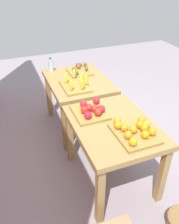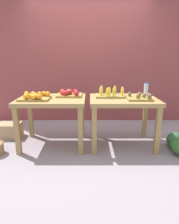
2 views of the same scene
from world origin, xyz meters
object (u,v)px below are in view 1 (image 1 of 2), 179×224
(apple_bin, at_px, (91,110))
(display_table_left, at_px, (113,133))
(kiwi_bin, at_px, (80,71))
(watermelon_pile, at_px, (77,90))
(banana_crate, at_px, (76,84))
(display_table_right, at_px, (78,87))
(water_bottle, at_px, (51,65))
(orange_bin, at_px, (135,131))

(apple_bin, bearing_deg, display_table_left, -150.07)
(kiwi_bin, bearing_deg, watermelon_pile, -13.79)
(apple_bin, relative_size, watermelon_pile, 0.56)
(watermelon_pile, bearing_deg, apple_bin, 166.56)
(banana_crate, xyz_separation_m, watermelon_pile, (1.11, -0.37, -0.69))
(display_table_left, relative_size, banana_crate, 2.32)
(display_table_right, height_order, apple_bin, apple_bin)
(display_table_left, distance_m, apple_bin, 0.34)
(display_table_left, height_order, apple_bin, apple_bin)
(display_table_right, xyz_separation_m, water_bottle, (0.42, 0.27, 0.21))
(banana_crate, height_order, watermelon_pile, banana_crate)
(orange_bin, distance_m, water_bottle, 1.81)
(display_table_left, height_order, watermelon_pile, display_table_left)
(banana_crate, distance_m, watermelon_pile, 1.36)
(display_table_right, relative_size, water_bottle, 4.99)
(kiwi_bin, xyz_separation_m, watermelon_pile, (0.67, -0.16, -0.68))
(orange_bin, height_order, kiwi_bin, orange_bin)
(orange_bin, xyz_separation_m, watermelon_pile, (2.25, -0.17, -0.69))
(apple_bin, relative_size, water_bottle, 1.92)
(apple_bin, height_order, kiwi_bin, apple_bin)
(display_table_right, bearing_deg, orange_bin, -175.50)
(display_table_right, xyz_separation_m, kiwi_bin, (0.23, -0.11, 0.15))
(water_bottle, bearing_deg, display_table_right, -146.99)
(water_bottle, relative_size, watermelon_pile, 0.29)
(orange_bin, relative_size, watermelon_pile, 0.63)
(display_table_right, height_order, banana_crate, banana_crate)
(orange_bin, bearing_deg, banana_crate, 10.11)
(display_table_left, distance_m, water_bottle, 1.58)
(display_table_left, distance_m, banana_crate, 0.93)
(apple_bin, relative_size, kiwi_bin, 1.08)
(orange_bin, height_order, banana_crate, banana_crate)
(orange_bin, height_order, apple_bin, apple_bin)
(kiwi_bin, xyz_separation_m, water_bottle, (0.19, 0.38, 0.07))
(banana_crate, relative_size, kiwi_bin, 1.22)
(display_table_left, bearing_deg, watermelon_pile, -7.70)
(display_table_right, distance_m, water_bottle, 0.55)
(apple_bin, xyz_separation_m, banana_crate, (0.66, -0.05, 0.00))
(kiwi_bin, bearing_deg, display_table_right, 154.50)
(display_table_right, height_order, orange_bin, orange_bin)
(apple_bin, distance_m, watermelon_pile, 1.94)
(apple_bin, bearing_deg, kiwi_bin, -13.22)
(water_bottle, distance_m, watermelon_pile, 1.04)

